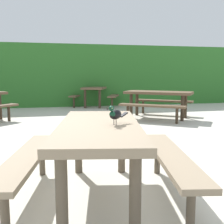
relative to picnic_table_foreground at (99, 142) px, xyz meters
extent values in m
plane|color=beige|center=(0.16, 0.21, -0.56)|extent=(60.00, 60.00, 0.00)
cube|color=#2D6B28|center=(0.16, 8.96, 0.60)|extent=(28.00, 2.37, 2.32)
cube|color=#84725B|center=(0.00, 0.00, 0.15)|extent=(1.08, 1.91, 0.07)
cylinder|color=brown|center=(-0.39, -0.64, -0.22)|extent=(0.09, 0.09, 0.67)
cylinder|color=brown|center=(0.13, -0.74, -0.22)|extent=(0.09, 0.09, 0.67)
cylinder|color=brown|center=(-0.13, 0.74, -0.22)|extent=(0.09, 0.09, 0.67)
cylinder|color=brown|center=(0.39, 0.64, -0.22)|extent=(0.09, 0.09, 0.67)
cube|color=#84725B|center=(-0.69, 0.13, -0.14)|extent=(0.59, 1.73, 0.05)
cylinder|color=brown|center=(-0.81, -0.50, -0.36)|extent=(0.07, 0.07, 0.39)
cylinder|color=brown|center=(-0.57, 0.76, -0.36)|extent=(0.07, 0.07, 0.39)
cube|color=#84725B|center=(0.69, -0.13, -0.14)|extent=(0.59, 1.73, 0.05)
cylinder|color=brown|center=(0.57, -0.76, -0.36)|extent=(0.07, 0.07, 0.39)
cylinder|color=brown|center=(0.81, 0.50, -0.36)|extent=(0.07, 0.07, 0.39)
ellipsoid|color=black|center=(0.14, -0.09, 0.28)|extent=(0.16, 0.15, 0.09)
ellipsoid|color=#0F3823|center=(0.10, -0.12, 0.29)|extent=(0.09, 0.09, 0.06)
sphere|color=#0F3823|center=(0.09, -0.13, 0.34)|extent=(0.05, 0.05, 0.05)
sphere|color=#EAE08C|center=(0.09, -0.15, 0.35)|extent=(0.01, 0.01, 0.01)
sphere|color=#EAE08C|center=(0.07, -0.12, 0.35)|extent=(0.01, 0.01, 0.01)
cone|color=black|center=(0.06, -0.15, 0.34)|extent=(0.03, 0.03, 0.02)
cube|color=black|center=(0.23, -0.02, 0.27)|extent=(0.10, 0.09, 0.04)
cylinder|color=#47423D|center=(0.14, -0.11, 0.21)|extent=(0.01, 0.01, 0.05)
cylinder|color=#47423D|center=(0.12, -0.08, 0.21)|extent=(0.01, 0.01, 0.05)
cube|color=brown|center=(1.26, 7.80, 0.15)|extent=(1.35, 1.95, 0.07)
cylinder|color=#423324|center=(1.76, 8.36, -0.22)|extent=(0.09, 0.09, 0.67)
cylinder|color=#423324|center=(1.26, 8.55, -0.22)|extent=(0.09, 0.09, 0.67)
cylinder|color=#423324|center=(1.26, 7.05, -0.22)|extent=(0.09, 0.09, 0.67)
cylinder|color=#423324|center=(0.76, 7.24, -0.22)|extent=(0.09, 0.09, 0.67)
cube|color=brown|center=(1.92, 7.55, -0.14)|extent=(0.87, 1.70, 0.05)
cylinder|color=#423324|center=(2.14, 8.15, -0.36)|extent=(0.07, 0.07, 0.39)
cylinder|color=#423324|center=(1.69, 6.95, -0.36)|extent=(0.07, 0.07, 0.39)
cube|color=brown|center=(0.61, 8.05, -0.14)|extent=(0.87, 1.70, 0.05)
cylinder|color=#423324|center=(0.84, 8.65, -0.36)|extent=(0.07, 0.07, 0.39)
cylinder|color=#423324|center=(0.38, 7.45, -0.36)|extent=(0.07, 0.07, 0.39)
cylinder|color=#382B1D|center=(-1.78, 5.29, -0.22)|extent=(0.09, 0.09, 0.67)
cylinder|color=#382B1D|center=(-1.52, 4.94, -0.36)|extent=(0.07, 0.07, 0.39)
cube|color=brown|center=(2.46, 4.57, 0.15)|extent=(1.90, 1.67, 0.07)
cylinder|color=#382B1D|center=(2.88, 3.94, -0.22)|extent=(0.09, 0.09, 0.67)
cylinder|color=#382B1D|center=(3.19, 4.37, -0.22)|extent=(0.09, 0.09, 0.67)
cylinder|color=#382B1D|center=(1.74, 4.76, -0.22)|extent=(0.09, 0.09, 0.67)
cylinder|color=#382B1D|center=(2.05, 5.19, -0.22)|extent=(0.09, 0.09, 0.67)
cube|color=brown|center=(2.06, 4.00, -0.14)|extent=(1.55, 1.23, 0.05)
cylinder|color=#382B1D|center=(2.58, 3.63, -0.36)|extent=(0.07, 0.07, 0.39)
cylinder|color=#382B1D|center=(1.53, 4.37, -0.36)|extent=(0.07, 0.07, 0.39)
cube|color=brown|center=(2.87, 5.14, -0.14)|extent=(1.55, 1.23, 0.05)
cylinder|color=#382B1D|center=(3.39, 4.76, -0.36)|extent=(0.07, 0.07, 0.39)
cylinder|color=#382B1D|center=(2.35, 5.51, -0.36)|extent=(0.07, 0.07, 0.39)
camera|label=1|loc=(-0.45, -2.56, 0.65)|focal=44.18mm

